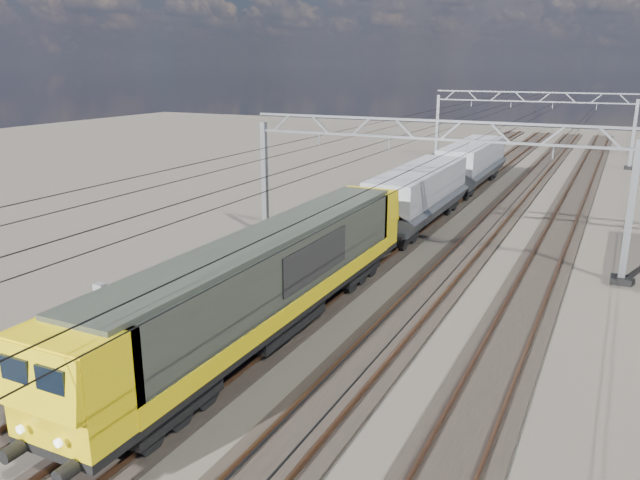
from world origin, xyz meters
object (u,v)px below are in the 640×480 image
at_px(hopper_wagon_lead, 419,192).
at_px(hopper_wagon_mid, 472,161).
at_px(catenary_gantry_far, 530,124).
at_px(locomotive, 271,277).
at_px(catenary_gantry_mid, 425,183).
at_px(trackside_cabinet, 100,291).

distance_m(hopper_wagon_lead, hopper_wagon_mid, 14.20).
distance_m(catenary_gantry_far, hopper_wagon_lead, 30.51).
xyz_separation_m(locomotive, hopper_wagon_lead, (-0.00, 17.70, -0.09)).
bearing_deg(hopper_wagon_mid, catenary_gantry_mid, -84.23).
bearing_deg(catenary_gantry_mid, hopper_wagon_lead, 109.66).
relative_size(locomotive, trackside_cabinet, 16.10).
bearing_deg(locomotive, trackside_cabinet, -170.22).
height_order(catenary_gantry_far, hopper_wagon_lead, catenary_gantry_far).
bearing_deg(hopper_wagon_lead, trackside_cabinet, -110.82).
relative_size(catenary_gantry_mid, locomotive, 0.94).
bearing_deg(catenary_gantry_far, trackside_cabinet, -100.56).
relative_size(catenary_gantry_mid, trackside_cabinet, 15.18).
bearing_deg(catenary_gantry_mid, hopper_wagon_mid, 95.77).
bearing_deg(trackside_cabinet, locomotive, 9.04).
distance_m(catenary_gantry_mid, trackside_cabinet, 16.46).
bearing_deg(hopper_wagon_mid, catenary_gantry_far, 82.96).
xyz_separation_m(hopper_wagon_mid, trackside_cabinet, (-7.20, -33.14, -1.23)).
xyz_separation_m(catenary_gantry_mid, hopper_wagon_mid, (-2.00, 19.80, -1.67)).
relative_size(catenary_gantry_mid, hopper_wagon_lead, 1.53).
xyz_separation_m(catenary_gantry_far, hopper_wagon_mid, (-2.00, -16.20, -1.67)).
distance_m(locomotive, hopper_wagon_mid, 31.90).
height_order(catenary_gantry_mid, hopper_wagon_mid, catenary_gantry_mid).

